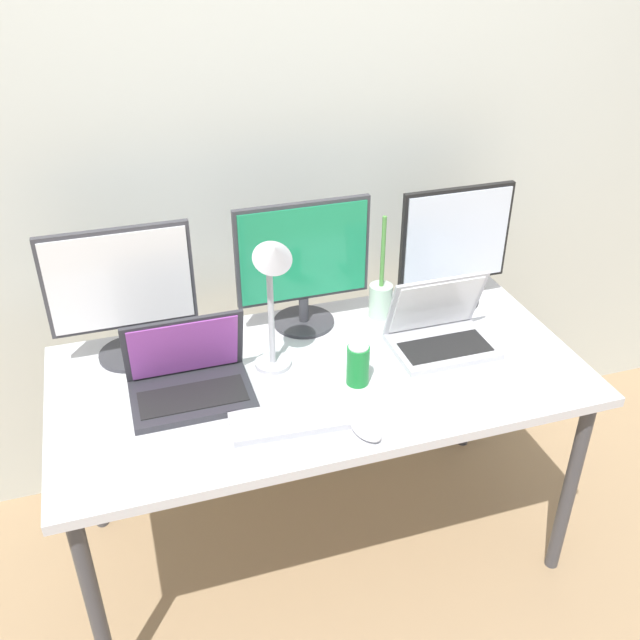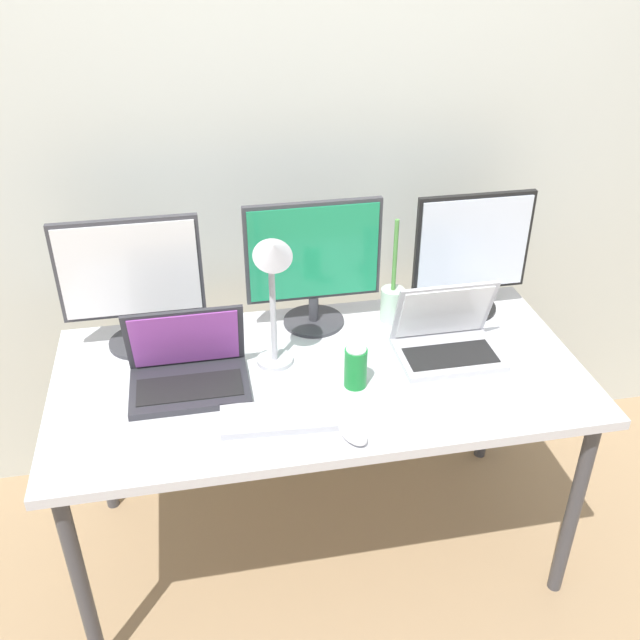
% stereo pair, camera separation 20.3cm
% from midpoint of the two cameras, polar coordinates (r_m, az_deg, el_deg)
% --- Properties ---
extents(ground_plane, '(16.00, 16.00, 0.00)m').
position_cam_midpoint_polar(ground_plane, '(2.63, 2.31, -17.46)').
color(ground_plane, '#9E7F5B').
extents(wall_back, '(7.00, 0.08, 2.60)m').
position_cam_midpoint_polar(wall_back, '(2.40, -0.27, 15.03)').
color(wall_back, silver).
rests_on(wall_back, ground).
extents(work_desk, '(1.57, 0.77, 0.74)m').
position_cam_midpoint_polar(work_desk, '(2.16, 2.69, -5.60)').
color(work_desk, '#424247').
rests_on(work_desk, ground).
extents(monitor_left, '(0.43, 0.20, 0.42)m').
position_cam_midpoint_polar(monitor_left, '(2.18, -12.33, 3.11)').
color(monitor_left, '#38383D').
rests_on(monitor_left, work_desk).
extents(monitor_center, '(0.43, 0.20, 0.43)m').
position_cam_midpoint_polar(monitor_center, '(2.24, 2.07, 4.65)').
color(monitor_center, '#38383D').
rests_on(monitor_center, work_desk).
extents(monitor_right, '(0.39, 0.21, 0.41)m').
position_cam_midpoint_polar(monitor_right, '(2.41, 14.43, 5.15)').
color(monitor_right, black).
rests_on(monitor_right, work_desk).
extents(laptop_silver, '(0.34, 0.23, 0.24)m').
position_cam_midpoint_polar(laptop_silver, '(2.06, -7.76, -3.95)').
color(laptop_silver, '#2D2D33').
rests_on(laptop_silver, work_desk).
extents(laptop_secondary, '(0.31, 0.23, 0.23)m').
position_cam_midpoint_polar(laptop_secondary, '(2.23, 12.68, -1.52)').
color(laptop_secondary, '#B7B7BC').
rests_on(laptop_secondary, work_desk).
extents(keyboard_main, '(0.37, 0.15, 0.02)m').
position_cam_midpoint_polar(keyboard_main, '(1.94, 0.42, -7.88)').
color(keyboard_main, '#B2B2B7').
rests_on(keyboard_main, work_desk).
extents(mouse_by_keyboard, '(0.09, 0.12, 0.03)m').
position_cam_midpoint_polar(mouse_by_keyboard, '(1.89, 5.77, -9.10)').
color(mouse_by_keyboard, silver).
rests_on(mouse_by_keyboard, work_desk).
extents(soda_can_near_keyboard, '(0.07, 0.07, 0.13)m').
position_cam_midpoint_polar(soda_can_near_keyboard, '(2.04, 5.72, -3.88)').
color(soda_can_near_keyboard, '#197F33').
rests_on(soda_can_near_keyboard, work_desk).
extents(bamboo_vase, '(0.08, 0.08, 0.36)m').
position_cam_midpoint_polar(bamboo_vase, '(2.36, 8.26, 1.40)').
color(bamboo_vase, '#B2D1B7').
rests_on(bamboo_vase, work_desk).
extents(desk_lamp, '(0.11, 0.18, 0.46)m').
position_cam_midpoint_polar(desk_lamp, '(1.96, -0.80, 3.34)').
color(desk_lamp, '#B7B7BC').
rests_on(desk_lamp, work_desk).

